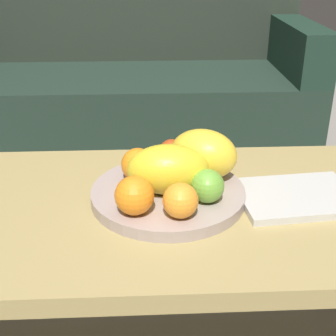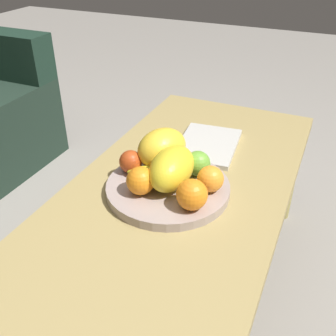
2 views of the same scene
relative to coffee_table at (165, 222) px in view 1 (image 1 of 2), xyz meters
The scene contains 12 objects.
coffee_table is the anchor object (origin of this frame).
couch 1.34m from the coffee_table, 95.57° to the left, with size 1.70×0.70×0.90m.
fruit_bowl 0.06m from the coffee_table, 68.14° to the left, with size 0.33×0.33×0.03m, color #A5928C.
melon_large_front 0.12m from the coffee_table, 44.18° to the left, with size 0.17×0.11×0.11m, color yellow.
melon_smaller_beside 0.17m from the coffee_table, 39.07° to the left, with size 0.15×0.11×0.11m, color yellow.
orange_front 0.14m from the coffee_table, 74.91° to the right, with size 0.07×0.07×0.07m, color orange.
orange_left 0.15m from the coffee_table, 129.25° to the right, with size 0.08×0.08×0.08m, color orange.
orange_right 0.14m from the coffee_table, 131.53° to the left, with size 0.07×0.07×0.07m, color orange.
apple_front 0.14m from the coffee_table, 24.36° to the right, with size 0.07×0.07×0.07m, color #6BAA38.
apple_left 0.17m from the coffee_table, 80.95° to the left, with size 0.06×0.06×0.06m, color #B14018.
banana_bunch 0.12m from the coffee_table, 63.45° to the left, with size 0.18×0.15×0.06m.
magazine 0.29m from the coffee_table, ahead, with size 0.25×0.18×0.02m, color beige.
Camera 1 is at (-0.04, -0.86, 0.95)m, focal length 50.22 mm.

